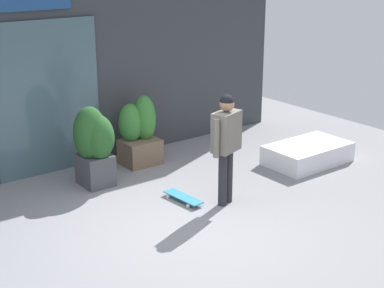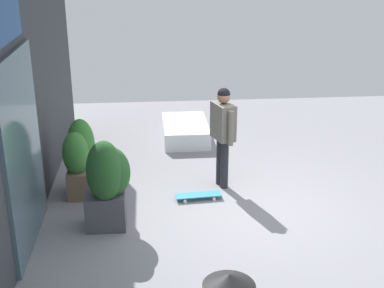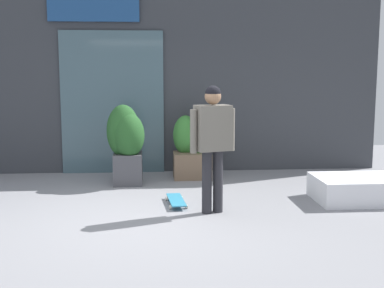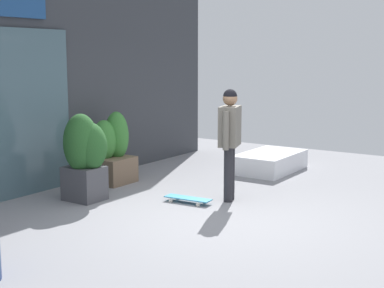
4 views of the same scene
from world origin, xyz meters
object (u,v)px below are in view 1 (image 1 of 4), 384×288
(skateboard, at_px, (183,197))
(planter_box_right, at_px, (139,132))
(skateboarder, at_px, (226,138))
(planter_box_left, at_px, (94,143))

(skateboard, relative_size, planter_box_right, 0.61)
(skateboarder, relative_size, planter_box_right, 1.38)
(skateboard, height_order, planter_box_left, planter_box_left)
(skateboard, relative_size, planter_box_left, 0.56)
(skateboarder, height_order, skateboard, skateboarder)
(skateboard, bearing_deg, planter_box_right, -16.40)
(skateboarder, xyz_separation_m, planter_box_left, (-1.21, 1.78, -0.31))
(skateboarder, relative_size, planter_box_left, 1.27)
(skateboarder, relative_size, skateboard, 2.27)
(skateboarder, height_order, planter_box_left, skateboarder)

